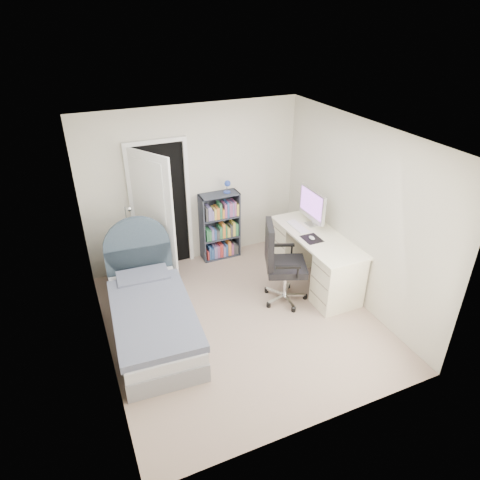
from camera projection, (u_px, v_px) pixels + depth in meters
name	position (u px, v px, depth m)	size (l,w,h in m)	color
room_shell	(241.00, 238.00, 5.14)	(3.50, 3.70, 2.60)	gray
door	(156.00, 213.00, 6.25)	(0.92, 0.73, 2.06)	black
bed	(152.00, 314.00, 5.42)	(1.06, 2.06, 1.23)	gray
nightstand	(126.00, 257.00, 6.41)	(0.40, 0.40, 0.60)	tan
floor_lamp	(133.00, 255.00, 6.20)	(0.19, 0.19, 1.30)	silver
bookcase	(221.00, 228.00, 6.95)	(0.63, 0.27, 1.34)	#313643
desk	(315.00, 257.00, 6.32)	(0.67, 1.66, 1.36)	#F4EECC
office_chair	(279.00, 260.00, 5.83)	(0.70, 0.70, 1.21)	silver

